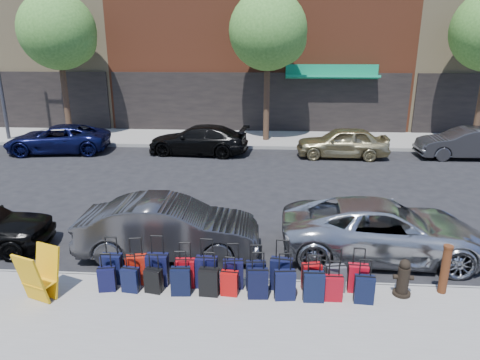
# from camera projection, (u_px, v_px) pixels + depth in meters

# --- Properties ---
(ground) EXTENTS (120.00, 120.00, 0.00)m
(ground) POSITION_uv_depth(u_px,v_px,m) (247.00, 208.00, 13.32)
(ground) COLOR black
(ground) RESTS_ON ground
(sidewalk_near) EXTENTS (60.00, 4.00, 0.15)m
(sidewalk_near) POSITION_uv_depth(u_px,v_px,m) (226.00, 346.00, 7.12)
(sidewalk_near) COLOR gray
(sidewalk_near) RESTS_ON ground
(sidewalk_far) EXTENTS (60.00, 4.00, 0.15)m
(sidewalk_far) POSITION_uv_depth(u_px,v_px,m) (257.00, 139.00, 22.81)
(sidewalk_far) COLOR gray
(sidewalk_far) RESTS_ON ground
(curb_near) EXTENTS (60.00, 0.08, 0.15)m
(curb_near) POSITION_uv_depth(u_px,v_px,m) (235.00, 282.00, 9.04)
(curb_near) COLOR gray
(curb_near) RESTS_ON ground
(curb_far) EXTENTS (60.00, 0.08, 0.15)m
(curb_far) POSITION_uv_depth(u_px,v_px,m) (255.00, 147.00, 20.89)
(curb_far) COLOR gray
(curb_far) RESTS_ON ground
(tree_left) EXTENTS (3.80, 3.80, 7.27)m
(tree_left) POSITION_uv_depth(u_px,v_px,m) (61.00, 33.00, 21.37)
(tree_left) COLOR black
(tree_left) RESTS_ON sidewalk_far
(tree_center) EXTENTS (3.80, 3.80, 7.27)m
(tree_center) POSITION_uv_depth(u_px,v_px,m) (271.00, 33.00, 20.69)
(tree_center) COLOR black
(tree_center) RESTS_ON sidewalk_far
(suitcase_front_0) EXTENTS (0.42, 0.23, 1.00)m
(suitcase_front_0) POSITION_uv_depth(u_px,v_px,m) (112.00, 268.00, 8.80)
(suitcase_front_0) COLOR black
(suitcase_front_0) RESTS_ON sidewalk_near
(suitcase_front_1) EXTENTS (0.45, 0.30, 1.00)m
(suitcase_front_1) POSITION_uv_depth(u_px,v_px,m) (137.00, 270.00, 8.75)
(suitcase_front_1) COLOR maroon
(suitcase_front_1) RESTS_ON sidewalk_near
(suitcase_front_2) EXTENTS (0.44, 0.24, 1.06)m
(suitcase_front_2) POSITION_uv_depth(u_px,v_px,m) (158.00, 269.00, 8.73)
(suitcase_front_2) COLOR black
(suitcase_front_2) RESTS_ON sidewalk_near
(suitcase_front_3) EXTENTS (0.40, 0.23, 0.95)m
(suitcase_front_3) POSITION_uv_depth(u_px,v_px,m) (185.00, 273.00, 8.66)
(suitcase_front_3) COLOR maroon
(suitcase_front_3) RESTS_ON sidewalk_near
(suitcase_front_4) EXTENTS (0.44, 0.26, 1.04)m
(suitcase_front_4) POSITION_uv_depth(u_px,v_px,m) (207.00, 272.00, 8.63)
(suitcase_front_4) COLOR black
(suitcase_front_4) RESTS_ON sidewalk_near
(suitcase_front_5) EXTENTS (0.42, 0.26, 0.96)m
(suitcase_front_5) POSITION_uv_depth(u_px,v_px,m) (233.00, 274.00, 8.60)
(suitcase_front_5) COLOR black
(suitcase_front_5) RESTS_ON sidewalk_near
(suitcase_front_6) EXTENTS (0.41, 0.25, 0.94)m
(suitcase_front_6) POSITION_uv_depth(u_px,v_px,m) (256.00, 275.00, 8.57)
(suitcase_front_6) COLOR black
(suitcase_front_6) RESTS_ON sidewalk_near
(suitcase_front_7) EXTENTS (0.47, 0.31, 1.05)m
(suitcase_front_7) POSITION_uv_depth(u_px,v_px,m) (281.00, 274.00, 8.56)
(suitcase_front_7) COLOR black
(suitcase_front_7) RESTS_ON sidewalk_near
(suitcase_front_8) EXTENTS (0.41, 0.28, 0.90)m
(suitcase_front_8) POSITION_uv_depth(u_px,v_px,m) (311.00, 277.00, 8.54)
(suitcase_front_8) COLOR maroon
(suitcase_front_8) RESTS_ON sidewalk_near
(suitcase_front_9) EXTENTS (0.40, 0.26, 0.90)m
(suitcase_front_9) POSITION_uv_depth(u_px,v_px,m) (335.00, 278.00, 8.48)
(suitcase_front_9) COLOR #3C3C41
(suitcase_front_9) RESTS_ON sidewalk_near
(suitcase_front_10) EXTENTS (0.40, 0.24, 0.92)m
(suitcase_front_10) POSITION_uv_depth(u_px,v_px,m) (358.00, 278.00, 8.48)
(suitcase_front_10) COLOR #A00A18
(suitcase_front_10) RESTS_ON sidewalk_near
(suitcase_back_0) EXTENTS (0.36, 0.25, 0.80)m
(suitcase_back_0) POSITION_uv_depth(u_px,v_px,m) (107.00, 279.00, 8.52)
(suitcase_back_0) COLOR black
(suitcase_back_0) RESTS_ON sidewalk_near
(suitcase_back_1) EXTENTS (0.36, 0.24, 0.81)m
(suitcase_back_1) POSITION_uv_depth(u_px,v_px,m) (131.00, 280.00, 8.49)
(suitcase_back_1) COLOR black
(suitcase_back_1) RESTS_ON sidewalk_near
(suitcase_back_2) EXTENTS (0.37, 0.26, 0.80)m
(suitcase_back_2) POSITION_uv_depth(u_px,v_px,m) (154.00, 280.00, 8.47)
(suitcase_back_2) COLOR black
(suitcase_back_2) RESTS_ON sidewalk_near
(suitcase_back_3) EXTENTS (0.40, 0.25, 0.91)m
(suitcase_back_3) POSITION_uv_depth(u_px,v_px,m) (181.00, 281.00, 8.38)
(suitcase_back_3) COLOR black
(suitcase_back_3) RESTS_ON sidewalk_near
(suitcase_back_4) EXTENTS (0.39, 0.24, 0.90)m
(suitcase_back_4) POSITION_uv_depth(u_px,v_px,m) (209.00, 282.00, 8.36)
(suitcase_back_4) COLOR black
(suitcase_back_4) RESTS_ON sidewalk_near
(suitcase_back_5) EXTENTS (0.35, 0.23, 0.80)m
(suitcase_back_5) POSITION_uv_depth(u_px,v_px,m) (229.00, 283.00, 8.37)
(suitcase_back_5) COLOR #A40B0A
(suitcase_back_5) RESTS_ON sidewalk_near
(suitcase_back_6) EXTENTS (0.41, 0.25, 0.94)m
(suitcase_back_6) POSITION_uv_depth(u_px,v_px,m) (258.00, 284.00, 8.28)
(suitcase_back_6) COLOR black
(suitcase_back_6) RESTS_ON sidewalk_near
(suitcase_back_7) EXTENTS (0.42, 0.27, 0.94)m
(suitcase_back_7) POSITION_uv_depth(u_px,v_px,m) (285.00, 285.00, 8.23)
(suitcase_back_7) COLOR black
(suitcase_back_7) RESTS_ON sidewalk_near
(suitcase_back_8) EXTENTS (0.40, 0.24, 0.94)m
(suitcase_back_8) POSITION_uv_depth(u_px,v_px,m) (314.00, 287.00, 8.17)
(suitcase_back_8) COLOR black
(suitcase_back_8) RESTS_ON sidewalk_near
(suitcase_back_9) EXTENTS (0.34, 0.20, 0.81)m
(suitcase_back_9) POSITION_uv_depth(u_px,v_px,m) (333.00, 288.00, 8.20)
(suitcase_back_9) COLOR maroon
(suitcase_back_9) RESTS_ON sidewalk_near
(suitcase_back_10) EXTENTS (0.38, 0.24, 0.87)m
(suitcase_back_10) POSITION_uv_depth(u_px,v_px,m) (364.00, 289.00, 8.12)
(suitcase_back_10) COLOR black
(suitcase_back_10) RESTS_ON sidewalk_near
(fire_hydrant) EXTENTS (0.39, 0.34, 0.77)m
(fire_hydrant) POSITION_uv_depth(u_px,v_px,m) (403.00, 279.00, 8.34)
(fire_hydrant) COLOR black
(fire_hydrant) RESTS_ON sidewalk_near
(bollard) EXTENTS (0.19, 0.19, 1.02)m
(bollard) POSITION_uv_depth(u_px,v_px,m) (445.00, 269.00, 8.37)
(bollard) COLOR #38190C
(bollard) RESTS_ON sidewalk_near
(display_rack) EXTENTS (0.76, 0.79, 1.03)m
(display_rack) POSITION_uv_depth(u_px,v_px,m) (39.00, 275.00, 8.15)
(display_rack) COLOR #E7A40C
(display_rack) RESTS_ON sidewalk_near
(car_near_1) EXTENTS (4.32, 1.64, 1.40)m
(car_near_1) POSITION_uv_depth(u_px,v_px,m) (169.00, 228.00, 10.15)
(car_near_1) COLOR #37373A
(car_near_1) RESTS_ON ground
(car_near_2) EXTENTS (4.88, 2.37, 1.34)m
(car_near_2) POSITION_uv_depth(u_px,v_px,m) (383.00, 229.00, 10.16)
(car_near_2) COLOR #B4B7BB
(car_near_2) RESTS_ON ground
(car_far_0) EXTENTS (4.93, 2.77, 1.30)m
(car_far_0) POSITION_uv_depth(u_px,v_px,m) (58.00, 139.00, 20.03)
(car_far_0) COLOR #0C1039
(car_far_0) RESTS_ON ground
(car_far_1) EXTENTS (4.77, 2.30, 1.34)m
(car_far_1) POSITION_uv_depth(u_px,v_px,m) (198.00, 140.00, 19.77)
(car_far_1) COLOR black
(car_far_1) RESTS_ON ground
(car_far_2) EXTENTS (4.09, 1.74, 1.38)m
(car_far_2) POSITION_uv_depth(u_px,v_px,m) (342.00, 142.00, 19.17)
(car_far_2) COLOR tan
(car_far_2) RESTS_ON ground
(car_far_3) EXTENTS (4.18, 1.49, 1.37)m
(car_far_3) POSITION_uv_depth(u_px,v_px,m) (466.00, 143.00, 18.98)
(car_far_3) COLOR #343336
(car_far_3) RESTS_ON ground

